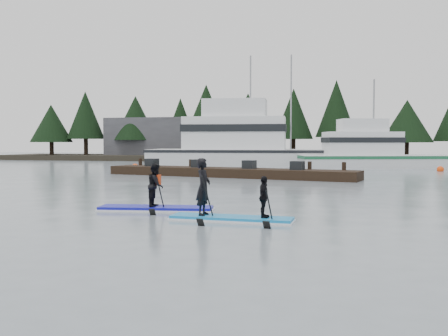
% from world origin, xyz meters
% --- Properties ---
extents(ground, '(160.00, 160.00, 0.00)m').
position_xyz_m(ground, '(0.00, 0.00, 0.00)').
color(ground, slate).
rests_on(ground, ground).
extents(far_shore, '(70.00, 8.00, 0.60)m').
position_xyz_m(far_shore, '(0.00, 42.00, 0.30)').
color(far_shore, '#2D281E').
rests_on(far_shore, ground).
extents(treeline, '(60.00, 4.00, 8.00)m').
position_xyz_m(treeline, '(0.00, 42.00, 0.00)').
color(treeline, black).
rests_on(treeline, ground).
extents(waterfront_building, '(18.00, 6.00, 5.00)m').
position_xyz_m(waterfront_building, '(-14.00, 44.00, 2.50)').
color(waterfront_building, '#4C4C51').
rests_on(waterfront_building, ground).
extents(fishing_boat_large, '(20.48, 7.25, 11.06)m').
position_xyz_m(fishing_boat_large, '(-3.10, 31.08, 0.86)').
color(fishing_boat_large, silver).
rests_on(fishing_boat_large, ground).
extents(fishing_boat_medium, '(13.91, 7.46, 8.12)m').
position_xyz_m(fishing_boat_medium, '(7.34, 29.44, 0.57)').
color(fishing_boat_medium, silver).
rests_on(fishing_boat_medium, ground).
extents(floating_dock, '(16.24, 5.63, 0.54)m').
position_xyz_m(floating_dock, '(-2.30, 16.47, 0.27)').
color(floating_dock, black).
rests_on(floating_dock, ground).
extents(buoy_c, '(0.50, 0.50, 0.50)m').
position_xyz_m(buoy_c, '(11.56, 25.41, 0.00)').
color(buoy_c, '#E93F0B').
rests_on(buoy_c, ground).
extents(buoy_a, '(0.52, 0.52, 0.52)m').
position_xyz_m(buoy_a, '(-11.56, 23.87, 0.00)').
color(buoy_a, '#E93F0B').
rests_on(buoy_a, ground).
extents(paddleboard_solo, '(3.60, 1.32, 1.88)m').
position_xyz_m(paddleboard_solo, '(-1.07, 1.26, 0.46)').
color(paddleboard_solo, '#1113A4').
rests_on(paddleboard_solo, ground).
extents(paddleboard_duo, '(3.38, 1.18, 2.21)m').
position_xyz_m(paddleboard_duo, '(1.55, -0.16, 0.54)').
color(paddleboard_duo, '#147EC3').
rests_on(paddleboard_duo, ground).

